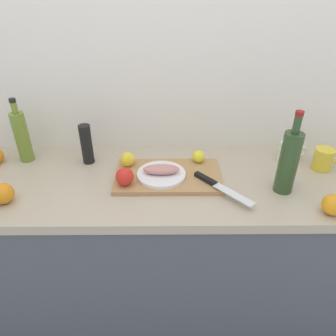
{
  "coord_description": "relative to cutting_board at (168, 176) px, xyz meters",
  "views": [
    {
      "loc": [
        0.02,
        -1.14,
        1.65
      ],
      "look_at": [
        0.03,
        0.01,
        0.95
      ],
      "focal_mm": 33.94,
      "sensor_mm": 36.0,
      "label": 1
    }
  ],
  "objects": [
    {
      "name": "ground_plane",
      "position": [
        -0.03,
        -0.01,
        -0.91
      ],
      "size": [
        12.0,
        12.0,
        0.0
      ],
      "primitive_type": "plane",
      "color": "slate"
    },
    {
      "name": "back_wall",
      "position": [
        -0.03,
        0.32,
        0.34
      ],
      "size": [
        3.2,
        0.05,
        2.5
      ],
      "primitive_type": "cube",
      "color": "white",
      "rests_on": "ground_plane"
    },
    {
      "name": "kitchen_counter",
      "position": [
        -0.03,
        -0.01,
        -0.46
      ],
      "size": [
        2.0,
        0.6,
        0.9
      ],
      "color": "#4C5159",
      "rests_on": "ground_plane"
    },
    {
      "name": "cutting_board",
      "position": [
        0.0,
        0.0,
        0.0
      ],
      "size": [
        0.45,
        0.26,
        0.02
      ],
      "primitive_type": "cube",
      "color": "tan",
      "rests_on": "kitchen_counter"
    },
    {
      "name": "white_plate",
      "position": [
        -0.03,
        -0.02,
        0.02
      ],
      "size": [
        0.21,
        0.21,
        0.01
      ],
      "primitive_type": "cylinder",
      "color": "white",
      "rests_on": "cutting_board"
    },
    {
      "name": "fish_fillet",
      "position": [
        -0.03,
        -0.02,
        0.04
      ],
      "size": [
        0.15,
        0.07,
        0.04
      ],
      "primitive_type": "ellipsoid",
      "color": "tan",
      "rests_on": "white_plate"
    },
    {
      "name": "chef_knife",
      "position": [
        0.19,
        -0.09,
        0.02
      ],
      "size": [
        0.21,
        0.24,
        0.02
      ],
      "rotation": [
        0.0,
        0.0,
        -0.85
      ],
      "color": "silver",
      "rests_on": "cutting_board"
    },
    {
      "name": "lemon_0",
      "position": [
        0.14,
        0.1,
        0.04
      ],
      "size": [
        0.06,
        0.06,
        0.06
      ],
      "primitive_type": "sphere",
      "color": "yellow",
      "rests_on": "cutting_board"
    },
    {
      "name": "lemon_1",
      "position": [
        -0.18,
        0.07,
        0.04
      ],
      "size": [
        0.06,
        0.06,
        0.06
      ],
      "primitive_type": "sphere",
      "color": "yellow",
      "rests_on": "cutting_board"
    },
    {
      "name": "tomato_0",
      "position": [
        -0.17,
        -0.08,
        0.05
      ],
      "size": [
        0.07,
        0.07,
        0.07
      ],
      "primitive_type": "sphere",
      "color": "red",
      "rests_on": "cutting_board"
    },
    {
      "name": "olive_oil_bottle",
      "position": [
        -0.66,
        0.16,
        0.11
      ],
      "size": [
        0.06,
        0.06,
        0.3
      ],
      "color": "olive",
      "rests_on": "kitchen_counter"
    },
    {
      "name": "wine_bottle",
      "position": [
        0.46,
        -0.09,
        0.13
      ],
      "size": [
        0.07,
        0.07,
        0.34
      ],
      "color": "#2D4723",
      "rests_on": "kitchen_counter"
    },
    {
      "name": "coffee_mug_0",
      "position": [
        0.69,
        0.07,
        0.04
      ],
      "size": [
        0.12,
        0.08,
        0.1
      ],
      "color": "yellow",
      "rests_on": "kitchen_counter"
    },
    {
      "name": "coffee_mug_2",
      "position": [
        0.57,
        0.14,
        0.04
      ],
      "size": [
        0.13,
        0.09,
        0.09
      ],
      "color": "white",
      "rests_on": "kitchen_counter"
    },
    {
      "name": "orange_0",
      "position": [
        -0.63,
        -0.17,
        0.03
      ],
      "size": [
        0.08,
        0.08,
        0.08
      ],
      "primitive_type": "sphere",
      "color": "orange",
      "rests_on": "kitchen_counter"
    },
    {
      "name": "orange_2",
      "position": [
        0.6,
        -0.24,
        0.03
      ],
      "size": [
        0.08,
        0.08,
        0.08
      ],
      "primitive_type": "sphere",
      "color": "orange",
      "rests_on": "kitchen_counter"
    },
    {
      "name": "pepper_mill",
      "position": [
        -0.37,
        0.14,
        0.08
      ],
      "size": [
        0.05,
        0.05,
        0.19
      ],
      "primitive_type": "cylinder",
      "color": "black",
      "rests_on": "kitchen_counter"
    }
  ]
}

